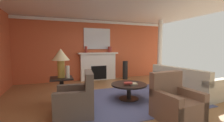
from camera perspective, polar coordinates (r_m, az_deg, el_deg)
name	(u,v)px	position (r m, az deg, el deg)	size (l,w,h in m)	color
ground_plane	(120,98)	(4.68, 3.06, -13.36)	(8.70, 8.70, 0.00)	olive
wall_fireplace	(95,50)	(7.19, -6.15, 4.06)	(7.29, 0.12, 2.71)	#C65633
ceiling_panel	(117,5)	(4.88, 1.73, 20.04)	(7.29, 6.26, 0.06)	white
crown_moulding	(96,22)	(7.20, -6.08, 14.26)	(7.29, 0.08, 0.12)	white
area_rug	(129,99)	(4.57, 6.22, -13.79)	(3.68, 2.58, 0.01)	#4C517A
fireplace	(98,67)	(7.06, -5.13, -2.20)	(1.80, 0.35, 1.25)	white
mantel_mirror	(97,39)	(7.12, -5.47, 8.16)	(1.23, 0.04, 0.94)	silver
sofa	(184,84)	(5.55, 25.08, -7.70)	(1.10, 2.18, 0.85)	#BCB299
armchair_near_window	(76,101)	(3.59, -13.03, -14.14)	(0.91, 0.91, 0.95)	brown
armchair_facing_fireplace	(175,104)	(3.56, 22.36, -14.57)	(0.85, 0.85, 0.95)	brown
coffee_table	(129,88)	(4.47, 6.26, -9.79)	(1.00, 1.00, 0.45)	black
side_table	(62,89)	(4.29, -18.08, -9.75)	(0.56, 0.56, 0.70)	black
table_lamp	(61,57)	(4.16, -18.40, 1.29)	(0.44, 0.44, 0.75)	#B28E38
vase_mantel_left	(86,49)	(6.83, -9.54, 4.21)	(0.12, 0.12, 0.28)	#9E3328
vase_on_side_table	(68,72)	(4.09, -16.08, -3.90)	(0.10, 0.10, 0.31)	beige
vase_mantel_right	(110,49)	(7.12, -0.79, 4.28)	(0.18, 0.18, 0.27)	#9E3328
vase_tall_corner	(125,70)	(7.22, 4.88, -3.36)	(0.24, 0.24, 0.84)	black
book_red_cover	(133,84)	(4.38, 7.82, -8.34)	(0.20, 0.17, 0.04)	tan
book_art_folio	(128,83)	(4.27, 5.99, -8.10)	(0.22, 0.15, 0.04)	maroon
column_white	(160,50)	(7.42, 17.24, 3.90)	(0.20, 0.20, 2.71)	white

